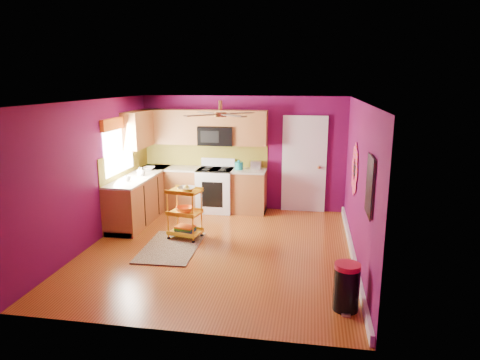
# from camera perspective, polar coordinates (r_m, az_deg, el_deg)

# --- Properties ---
(ground) EXTENTS (5.00, 5.00, 0.00)m
(ground) POSITION_cam_1_polar(r_m,az_deg,el_deg) (7.44, -2.76, -9.16)
(ground) COLOR brown
(ground) RESTS_ON ground
(room_envelope) EXTENTS (4.54, 5.04, 2.52)m
(room_envelope) POSITION_cam_1_polar(r_m,az_deg,el_deg) (6.98, -2.69, 3.33)
(room_envelope) COLOR #600A45
(room_envelope) RESTS_ON ground
(lower_cabinets) EXTENTS (2.81, 2.31, 0.94)m
(lower_cabinets) POSITION_cam_1_polar(r_m,az_deg,el_deg) (9.30, -8.53, -1.86)
(lower_cabinets) COLOR brown
(lower_cabinets) RESTS_ON ground
(electric_range) EXTENTS (0.76, 0.66, 1.13)m
(electric_range) POSITION_cam_1_polar(r_m,az_deg,el_deg) (9.42, -3.26, -1.25)
(electric_range) COLOR white
(electric_range) RESTS_ON ground
(upper_cabinetry) EXTENTS (2.80, 2.30, 1.26)m
(upper_cabinetry) POSITION_cam_1_polar(r_m,az_deg,el_deg) (9.36, -7.53, 6.77)
(upper_cabinetry) COLOR brown
(upper_cabinetry) RESTS_ON ground
(left_window) EXTENTS (0.08, 1.35, 1.08)m
(left_window) POSITION_cam_1_polar(r_m,az_deg,el_deg) (8.68, -15.90, 5.47)
(left_window) COLOR white
(left_window) RESTS_ON ground
(panel_door) EXTENTS (0.95, 0.11, 2.15)m
(panel_door) POSITION_cam_1_polar(r_m,az_deg,el_deg) (9.36, 8.53, 1.94)
(panel_door) COLOR white
(panel_door) RESTS_ON ground
(right_wall_art) EXTENTS (0.04, 2.74, 1.04)m
(right_wall_art) POSITION_cam_1_polar(r_m,az_deg,el_deg) (6.57, 15.79, 0.54)
(right_wall_art) COLOR black
(right_wall_art) RESTS_ON ground
(ceiling_fan) EXTENTS (1.01, 1.01, 0.26)m
(ceiling_fan) POSITION_cam_1_polar(r_m,az_deg,el_deg) (7.10, -2.62, 8.85)
(ceiling_fan) COLOR #BF8C3F
(ceiling_fan) RESTS_ON ground
(shag_rug) EXTENTS (0.96, 1.51, 0.02)m
(shag_rug) POSITION_cam_1_polar(r_m,az_deg,el_deg) (7.56, -9.20, -8.85)
(shag_rug) COLOR black
(shag_rug) RESTS_ON ground
(rolling_cart) EXTENTS (0.63, 0.51, 1.01)m
(rolling_cart) POSITION_cam_1_polar(r_m,az_deg,el_deg) (7.78, -7.34, -4.16)
(rolling_cart) COLOR yellow
(rolling_cart) RESTS_ON ground
(trash_can) EXTENTS (0.35, 0.37, 0.62)m
(trash_can) POSITION_cam_1_polar(r_m,az_deg,el_deg) (5.65, 14.01, -13.67)
(trash_can) COLOR black
(trash_can) RESTS_ON ground
(teal_kettle) EXTENTS (0.18, 0.18, 0.21)m
(teal_kettle) POSITION_cam_1_polar(r_m,az_deg,el_deg) (9.24, -0.15, 1.94)
(teal_kettle) COLOR teal
(teal_kettle) RESTS_ON lower_cabinets
(toaster) EXTENTS (0.22, 0.15, 0.18)m
(toaster) POSITION_cam_1_polar(r_m,az_deg,el_deg) (9.28, 2.14, 2.01)
(toaster) COLOR beige
(toaster) RESTS_ON lower_cabinets
(soap_bottle_a) EXTENTS (0.08, 0.08, 0.17)m
(soap_bottle_a) POSITION_cam_1_polar(r_m,az_deg,el_deg) (8.90, -13.28, 1.14)
(soap_bottle_a) COLOR #EA3F72
(soap_bottle_a) RESTS_ON lower_cabinets
(soap_bottle_b) EXTENTS (0.13, 0.13, 0.17)m
(soap_bottle_b) POSITION_cam_1_polar(r_m,az_deg,el_deg) (8.85, -12.99, 1.09)
(soap_bottle_b) COLOR white
(soap_bottle_b) RESTS_ON lower_cabinets
(counter_dish) EXTENTS (0.25, 0.25, 0.06)m
(counter_dish) POSITION_cam_1_polar(r_m,az_deg,el_deg) (9.44, -12.03, 1.55)
(counter_dish) COLOR white
(counter_dish) RESTS_ON lower_cabinets
(counter_cup) EXTENTS (0.13, 0.13, 0.10)m
(counter_cup) POSITION_cam_1_polar(r_m,az_deg,el_deg) (8.45, -14.79, 0.19)
(counter_cup) COLOR white
(counter_cup) RESTS_ON lower_cabinets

